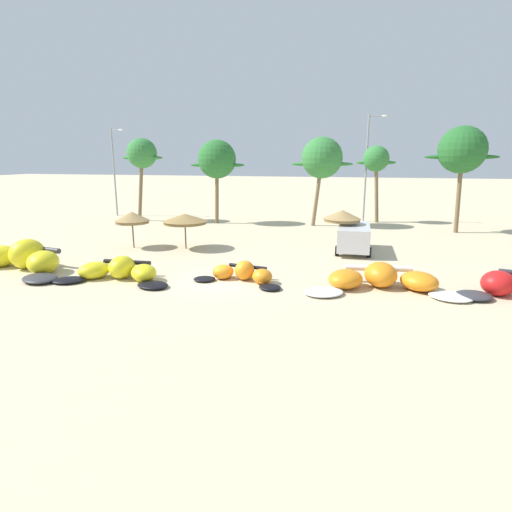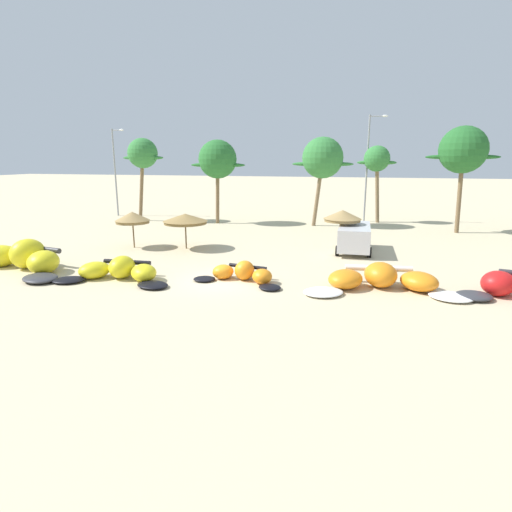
{
  "view_description": "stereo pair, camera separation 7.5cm",
  "coord_description": "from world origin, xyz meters",
  "px_view_note": "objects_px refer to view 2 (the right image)",
  "views": [
    {
      "loc": [
        7.17,
        -20.19,
        6.34
      ],
      "look_at": [
        1.49,
        2.0,
        1.0
      ],
      "focal_mm": 29.43,
      "sensor_mm": 36.0,
      "label": 1
    },
    {
      "loc": [
        7.24,
        -20.18,
        6.34
      ],
      "look_at": [
        1.49,
        2.0,
        1.0
      ],
      "focal_mm": 29.43,
      "sensor_mm": 36.0,
      "label": 2
    }
  ],
  "objects_px": {
    "kite_center": "(382,280)",
    "kite_left_of_center": "(242,274)",
    "beach_umbrella_near_palms": "(342,216)",
    "palm_center_left": "(377,160)",
    "beach_umbrella_middle": "(185,219)",
    "palm_center_right": "(463,150)",
    "lamppost_west_center": "(368,164)",
    "kite_far_left": "(21,258)",
    "palm_left_of_gap": "(323,158)",
    "palm_left": "(218,160)",
    "palm_leftmost": "(143,154)",
    "beach_umbrella_near_van": "(132,217)",
    "lamppost_west": "(116,168)",
    "kite_left": "(119,271)",
    "parked_van": "(354,236)"
  },
  "relations": [
    {
      "from": "palm_center_left",
      "to": "lamppost_west_center",
      "type": "relative_size",
      "value": 0.72
    },
    {
      "from": "palm_left",
      "to": "palm_center_right",
      "type": "height_order",
      "value": "palm_center_right"
    },
    {
      "from": "beach_umbrella_near_palms",
      "to": "palm_leftmost",
      "type": "xyz_separation_m",
      "value": [
        -20.47,
        9.36,
        4.3
      ]
    },
    {
      "from": "palm_left",
      "to": "lamppost_west_center",
      "type": "relative_size",
      "value": 0.77
    },
    {
      "from": "beach_umbrella_near_palms",
      "to": "palm_center_right",
      "type": "height_order",
      "value": "palm_center_right"
    },
    {
      "from": "kite_left_of_center",
      "to": "lamppost_west",
      "type": "bearing_deg",
      "value": 134.14
    },
    {
      "from": "beach_umbrella_middle",
      "to": "palm_center_left",
      "type": "distance_m",
      "value": 21.6
    },
    {
      "from": "palm_center_right",
      "to": "lamppost_west_center",
      "type": "xyz_separation_m",
      "value": [
        -7.62,
        4.86,
        -1.19
      ]
    },
    {
      "from": "palm_center_left",
      "to": "lamppost_west",
      "type": "xyz_separation_m",
      "value": [
        -27.94,
        -1.9,
        -0.9
      ]
    },
    {
      "from": "kite_left",
      "to": "palm_left_of_gap",
      "type": "relative_size",
      "value": 0.81
    },
    {
      "from": "beach_umbrella_near_palms",
      "to": "palm_left_of_gap",
      "type": "bearing_deg",
      "value": 103.74
    },
    {
      "from": "beach_umbrella_near_palms",
      "to": "palm_center_left",
      "type": "relative_size",
      "value": 0.37
    },
    {
      "from": "palm_left",
      "to": "palm_center_right",
      "type": "xyz_separation_m",
      "value": [
        21.83,
        0.03,
        0.78
      ]
    },
    {
      "from": "palm_leftmost",
      "to": "palm_center_right",
      "type": "bearing_deg",
      "value": 0.71
    },
    {
      "from": "palm_center_right",
      "to": "lamppost_west",
      "type": "distance_m",
      "value": 34.91
    },
    {
      "from": "beach_umbrella_middle",
      "to": "palm_left",
      "type": "distance_m",
      "value": 12.85
    },
    {
      "from": "palm_center_left",
      "to": "beach_umbrella_near_palms",
      "type": "bearing_deg",
      "value": -99.5
    },
    {
      "from": "beach_umbrella_middle",
      "to": "palm_center_right",
      "type": "distance_m",
      "value": 23.91
    },
    {
      "from": "palm_left_of_gap",
      "to": "lamppost_west",
      "type": "relative_size",
      "value": 0.88
    },
    {
      "from": "beach_umbrella_near_van",
      "to": "palm_leftmost",
      "type": "bearing_deg",
      "value": 115.19
    },
    {
      "from": "kite_far_left",
      "to": "palm_left_of_gap",
      "type": "xyz_separation_m",
      "value": [
        15.13,
        20.81,
        5.68
      ]
    },
    {
      "from": "beach_umbrella_near_palms",
      "to": "parked_van",
      "type": "distance_m",
      "value": 1.65
    },
    {
      "from": "kite_left",
      "to": "lamppost_west",
      "type": "distance_m",
      "value": 27.58
    },
    {
      "from": "palm_left_of_gap",
      "to": "lamppost_west",
      "type": "distance_m",
      "value": 23.07
    },
    {
      "from": "kite_center",
      "to": "palm_leftmost",
      "type": "xyz_separation_m",
      "value": [
        -22.96,
        18.24,
        6.25
      ]
    },
    {
      "from": "kite_center",
      "to": "palm_center_left",
      "type": "relative_size",
      "value": 1.07
    },
    {
      "from": "palm_left",
      "to": "kite_far_left",
      "type": "bearing_deg",
      "value": -104.34
    },
    {
      "from": "lamppost_west",
      "to": "beach_umbrella_near_palms",
      "type": "bearing_deg",
      "value": -25.76
    },
    {
      "from": "palm_left",
      "to": "lamppost_west_center",
      "type": "height_order",
      "value": "lamppost_west_center"
    },
    {
      "from": "lamppost_west",
      "to": "kite_far_left",
      "type": "bearing_deg",
      "value": -70.85
    },
    {
      "from": "kite_left_of_center",
      "to": "beach_umbrella_near_palms",
      "type": "xyz_separation_m",
      "value": [
        4.6,
        9.26,
        2.03
      ]
    },
    {
      "from": "beach_umbrella_near_van",
      "to": "palm_left_of_gap",
      "type": "bearing_deg",
      "value": 48.44
    },
    {
      "from": "palm_left_of_gap",
      "to": "lamppost_west",
      "type": "height_order",
      "value": "lamppost_west"
    },
    {
      "from": "palm_leftmost",
      "to": "palm_left",
      "type": "height_order",
      "value": "palm_leftmost"
    },
    {
      "from": "kite_left_of_center",
      "to": "palm_center_left",
      "type": "xyz_separation_m",
      "value": [
        6.98,
        23.5,
        5.77
      ]
    },
    {
      "from": "beach_umbrella_near_van",
      "to": "parked_van",
      "type": "xyz_separation_m",
      "value": [
        15.52,
        2.67,
        -1.12
      ]
    },
    {
      "from": "beach_umbrella_near_van",
      "to": "beach_umbrella_near_palms",
      "type": "height_order",
      "value": "beach_umbrella_near_palms"
    },
    {
      "from": "beach_umbrella_middle",
      "to": "lamppost_west_center",
      "type": "distance_m",
      "value": 21.33
    },
    {
      "from": "kite_far_left",
      "to": "beach_umbrella_middle",
      "type": "xyz_separation_m",
      "value": [
        6.88,
        7.87,
        1.5
      ]
    },
    {
      "from": "beach_umbrella_near_palms",
      "to": "beach_umbrella_middle",
      "type": "bearing_deg",
      "value": -167.65
    },
    {
      "from": "palm_left_of_gap",
      "to": "kite_far_left",
      "type": "bearing_deg",
      "value": -126.02
    },
    {
      "from": "palm_leftmost",
      "to": "palm_left",
      "type": "bearing_deg",
      "value": 2.43
    },
    {
      "from": "lamppost_west_center",
      "to": "beach_umbrella_middle",
      "type": "bearing_deg",
      "value": -126.24
    },
    {
      "from": "beach_umbrella_near_van",
      "to": "palm_center_right",
      "type": "bearing_deg",
      "value": 28.14
    },
    {
      "from": "kite_center",
      "to": "kite_left_of_center",
      "type": "bearing_deg",
      "value": -176.9
    },
    {
      "from": "kite_left_of_center",
      "to": "parked_van",
      "type": "relative_size",
      "value": 1.04
    },
    {
      "from": "kite_left_of_center",
      "to": "palm_center_left",
      "type": "distance_m",
      "value": 25.19
    },
    {
      "from": "kite_center",
      "to": "parked_van",
      "type": "bearing_deg",
      "value": 100.72
    },
    {
      "from": "palm_center_right",
      "to": "lamppost_west_center",
      "type": "height_order",
      "value": "lamppost_west_center"
    },
    {
      "from": "palm_left",
      "to": "kite_left",
      "type": "bearing_deg",
      "value": -85.66
    }
  ]
}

